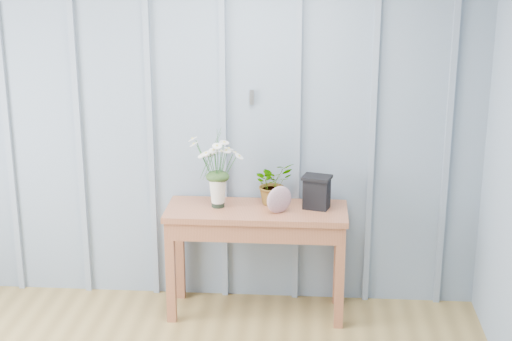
# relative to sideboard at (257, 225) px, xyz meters

# --- Properties ---
(room_shell) EXTENTS (4.00, 4.50, 2.50)m
(room_shell) POSITION_rel_sideboard_xyz_m (-0.49, -1.08, 1.35)
(room_shell) COLOR gray
(room_shell) RESTS_ON ground
(sideboard) EXTENTS (1.20, 0.45, 0.75)m
(sideboard) POSITION_rel_sideboard_xyz_m (0.00, 0.00, 0.00)
(sideboard) COLOR brown
(sideboard) RESTS_ON ground
(daisy_vase) EXTENTS (0.38, 0.29, 0.54)m
(daisy_vase) POSITION_rel_sideboard_xyz_m (-0.26, 0.02, 0.45)
(daisy_vase) COLOR black
(daisy_vase) RESTS_ON sideboard
(spider_plant) EXTENTS (0.34, 0.33, 0.29)m
(spider_plant) POSITION_rel_sideboard_xyz_m (0.10, 0.11, 0.26)
(spider_plant) COLOR #223D19
(spider_plant) RESTS_ON sideboard
(felt_disc_vessel) EXTENTS (0.18, 0.14, 0.18)m
(felt_disc_vessel) POSITION_rel_sideboard_xyz_m (0.15, -0.07, 0.21)
(felt_disc_vessel) COLOR #7E4162
(felt_disc_vessel) RESTS_ON sideboard
(carved_box) EXTENTS (0.21, 0.18, 0.22)m
(carved_box) POSITION_rel_sideboard_xyz_m (0.39, 0.04, 0.23)
(carved_box) COLOR black
(carved_box) RESTS_ON sideboard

